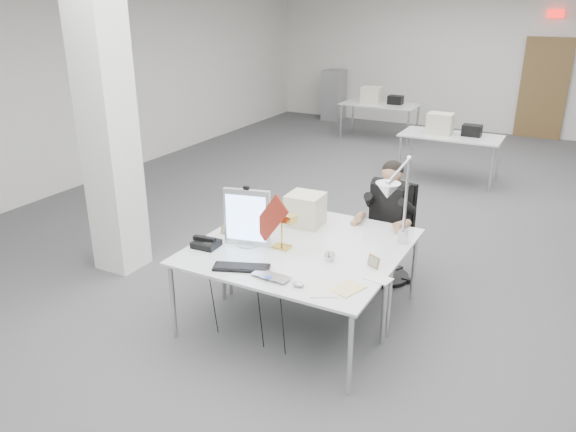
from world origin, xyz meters
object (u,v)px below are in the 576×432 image
(beige_monitor, at_px, (305,209))
(seated_person, at_px, (390,203))
(desk_main, at_px, (277,266))
(desk_phone, at_px, (206,244))
(office_chair, at_px, (389,237))
(bankers_lamp, at_px, (282,230))
(architect_lamp, at_px, (397,208))
(laptop, at_px, (268,279))
(monitor, at_px, (247,217))

(beige_monitor, bearing_deg, seated_person, 40.81)
(desk_main, height_order, desk_phone, desk_phone)
(office_chair, bearing_deg, desk_phone, -115.47)
(desk_main, xyz_separation_m, beige_monitor, (-0.19, 0.91, 0.17))
(bankers_lamp, relative_size, beige_monitor, 1.02)
(desk_main, distance_m, office_chair, 1.68)
(architect_lamp, bearing_deg, laptop, -126.08)
(laptop, height_order, beige_monitor, beige_monitor)
(bankers_lamp, xyz_separation_m, architect_lamp, (0.93, 0.37, 0.25))
(desk_phone, relative_size, architect_lamp, 0.27)
(desk_main, xyz_separation_m, office_chair, (0.47, 1.59, -0.25))
(office_chair, relative_size, desk_phone, 4.41)
(monitor, bearing_deg, laptop, -58.56)
(office_chair, bearing_deg, beige_monitor, -122.31)
(desk_main, relative_size, monitor, 3.39)
(seated_person, relative_size, architect_lamp, 1.16)
(seated_person, bearing_deg, bankers_lamp, -104.07)
(bankers_lamp, bearing_deg, architect_lamp, 32.44)
(desk_main, relative_size, bankers_lamp, 5.27)
(desk_phone, bearing_deg, seated_person, 48.02)
(monitor, relative_size, laptop, 1.65)
(desk_main, xyz_separation_m, seated_person, (0.47, 1.54, 0.16))
(monitor, xyz_separation_m, desk_phone, (-0.31, -0.22, -0.24))
(bankers_lamp, bearing_deg, laptop, -60.88)
(laptop, distance_m, desk_phone, 0.87)
(beige_monitor, distance_m, architect_lamp, 1.05)
(office_chair, bearing_deg, laptop, -89.76)
(seated_person, distance_m, desk_phone, 1.95)
(beige_monitor, height_order, architect_lamp, architect_lamp)
(bankers_lamp, height_order, desk_phone, bankers_lamp)
(monitor, bearing_deg, desk_main, -41.00)
(office_chair, distance_m, monitor, 1.72)
(office_chair, xyz_separation_m, beige_monitor, (-0.66, -0.67, 0.42))
(seated_person, distance_m, architect_lamp, 0.95)
(architect_lamp, bearing_deg, office_chair, 110.33)
(architect_lamp, bearing_deg, seated_person, 111.42)
(desk_main, bearing_deg, bankers_lamp, 112.12)
(office_chair, xyz_separation_m, desk_phone, (-1.22, -1.57, 0.29))
(monitor, distance_m, bankers_lamp, 0.33)
(office_chair, xyz_separation_m, architect_lamp, (0.33, -0.90, 0.68))
(office_chair, distance_m, seated_person, 0.41)
(office_chair, height_order, laptop, office_chair)
(seated_person, height_order, monitor, seated_person)
(seated_person, bearing_deg, monitor, -112.63)
(monitor, distance_m, desk_phone, 0.44)
(beige_monitor, relative_size, architect_lamp, 0.40)
(seated_person, relative_size, beige_monitor, 2.90)
(architect_lamp, bearing_deg, beige_monitor, 167.82)
(architect_lamp, bearing_deg, desk_phone, -155.88)
(bankers_lamp, relative_size, desk_phone, 1.53)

